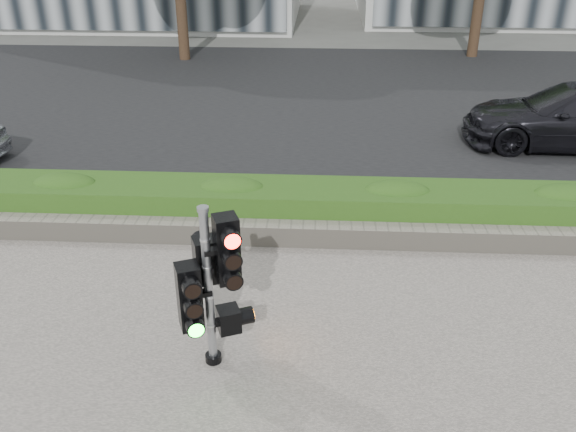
{
  "coord_description": "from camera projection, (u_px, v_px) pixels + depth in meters",
  "views": [
    {
      "loc": [
        0.22,
        -6.48,
        4.83
      ],
      "look_at": [
        -0.17,
        0.6,
        1.18
      ],
      "focal_mm": 38.0,
      "sensor_mm": 36.0,
      "label": 1
    }
  ],
  "objects": [
    {
      "name": "ground",
      "position": [
        298.0,
        317.0,
        7.97
      ],
      "size": [
        120.0,
        120.0,
        0.0
      ],
      "primitive_type": "plane",
      "color": "#51514C",
      "rests_on": "ground"
    },
    {
      "name": "road",
      "position": [
        313.0,
        98.0,
        16.84
      ],
      "size": [
        60.0,
        13.0,
        0.02
      ],
      "primitive_type": "cube",
      "color": "black",
      "rests_on": "ground"
    },
    {
      "name": "curb",
      "position": [
        305.0,
        207.0,
        10.74
      ],
      "size": [
        60.0,
        0.25,
        0.12
      ],
      "primitive_type": "cube",
      "color": "gray",
      "rests_on": "ground"
    },
    {
      "name": "stone_wall",
      "position": [
        303.0,
        234.0,
        9.57
      ],
      "size": [
        12.0,
        0.32,
        0.34
      ],
      "primitive_type": "cube",
      "color": "gray",
      "rests_on": "sidewalk"
    },
    {
      "name": "hedge",
      "position": [
        305.0,
        206.0,
        10.07
      ],
      "size": [
        12.0,
        1.0,
        0.68
      ],
      "primitive_type": "cube",
      "color": "#4F8328",
      "rests_on": "sidewalk"
    },
    {
      "name": "traffic_signal",
      "position": [
        210.0,
        279.0,
        6.69
      ],
      "size": [
        0.74,
        0.65,
        2.02
      ],
      "rotation": [
        0.0,
        0.0,
        0.39
      ],
      "color": "black",
      "rests_on": "sidewalk"
    },
    {
      "name": "car_dark",
      "position": [
        575.0,
        116.0,
        13.25
      ],
      "size": [
        4.78,
        2.15,
        1.36
      ],
      "primitive_type": "imported",
      "rotation": [
        0.0,
        0.0,
        -1.62
      ],
      "color": "black",
      "rests_on": "road"
    }
  ]
}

